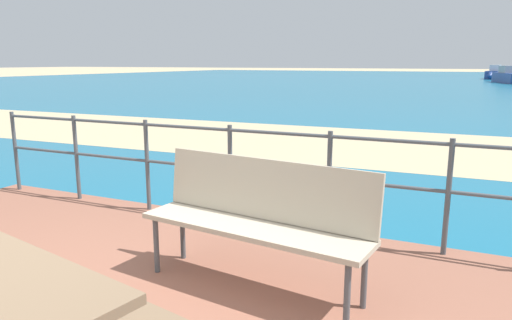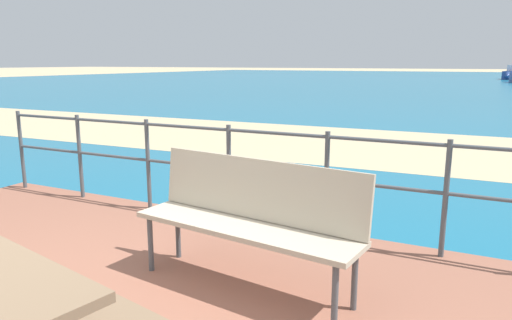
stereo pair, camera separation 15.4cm
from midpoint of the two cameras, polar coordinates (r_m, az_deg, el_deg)
name	(u,v)px [view 2 (the right image)]	position (r m, az deg, el deg)	size (l,w,h in m)	color
sea_water	(458,82)	(41.57, 23.34, 8.61)	(90.00, 90.00, 0.01)	#196B8E
beach_strip	(359,145)	(9.58, 12.84, 1.82)	(54.00, 4.38, 0.01)	tan
park_bench	(250,212)	(3.28, 0.66, -6.26)	(1.70, 0.63, 0.89)	#BCAD93
railing_fence	(229,162)	(4.56, -2.33, -0.30)	(5.94, 0.04, 0.96)	#4C5156
boat_far	(512,74)	(51.30, 28.59, 9.11)	(1.80, 4.86, 1.32)	#2D478C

